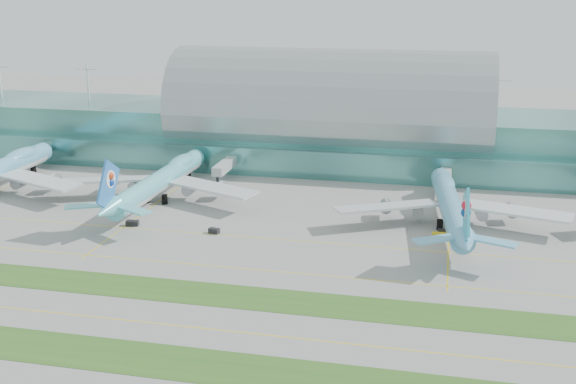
# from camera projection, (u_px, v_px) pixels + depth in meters

# --- Properties ---
(ground) EXTENTS (700.00, 700.00, 0.00)m
(ground) POSITION_uv_depth(u_px,v_px,m) (233.00, 300.00, 157.44)
(ground) COLOR gray
(ground) RESTS_ON ground
(terminal) EXTENTS (340.00, 69.10, 36.00)m
(terminal) POSITION_uv_depth(u_px,v_px,m) (330.00, 126.00, 274.11)
(terminal) COLOR #3D7A75
(terminal) RESTS_ON ground
(grass_strip_near) EXTENTS (420.00, 12.00, 0.08)m
(grass_strip_near) POSITION_uv_depth(u_px,v_px,m) (189.00, 364.00, 131.20)
(grass_strip_near) COLOR #2D591E
(grass_strip_near) RESTS_ON ground
(grass_strip_far) EXTENTS (420.00, 12.00, 0.08)m
(grass_strip_far) POSITION_uv_depth(u_px,v_px,m) (236.00, 296.00, 159.31)
(grass_strip_far) COLOR #2D591E
(grass_strip_far) RESTS_ON ground
(taxiline_b) EXTENTS (420.00, 0.35, 0.01)m
(taxiline_b) POSITION_uv_depth(u_px,v_px,m) (213.00, 329.00, 144.33)
(taxiline_b) COLOR yellow
(taxiline_b) RESTS_ON ground
(taxiline_c) EXTENTS (420.00, 0.35, 0.01)m
(taxiline_c) POSITION_uv_depth(u_px,v_px,m) (255.00, 270.00, 174.31)
(taxiline_c) COLOR yellow
(taxiline_c) RESTS_ON ground
(taxiline_d) EXTENTS (420.00, 0.35, 0.01)m
(taxiline_d) POSITION_uv_depth(u_px,v_px,m) (276.00, 239.00, 194.92)
(taxiline_d) COLOR yellow
(taxiline_d) RESTS_ON ground
(airliner_b) EXTENTS (68.21, 77.33, 21.30)m
(airliner_b) POSITION_uv_depth(u_px,v_px,m) (160.00, 179.00, 228.73)
(airliner_b) COLOR #5DC2CC
(airliner_b) RESTS_ON ground
(airliner_c) EXTENTS (65.89, 75.19, 20.69)m
(airliner_c) POSITION_uv_depth(u_px,v_px,m) (450.00, 204.00, 204.26)
(airliner_c) COLOR #5FAAD1
(airliner_c) RESTS_ON ground
(gse_c) EXTENTS (3.77, 2.38, 1.52)m
(gse_c) POSITION_uv_depth(u_px,v_px,m) (132.00, 223.00, 205.46)
(gse_c) COLOR black
(gse_c) RESTS_ON ground
(gse_d) EXTENTS (3.18, 2.19, 1.45)m
(gse_d) POSITION_uv_depth(u_px,v_px,m) (214.00, 231.00, 199.24)
(gse_d) COLOR black
(gse_d) RESTS_ON ground
(gse_e) EXTENTS (3.92, 1.98, 1.45)m
(gse_e) POSITION_uv_depth(u_px,v_px,m) (439.00, 235.00, 195.68)
(gse_e) COLOR gold
(gse_e) RESTS_ON ground
(gse_f) EXTENTS (3.15, 1.94, 1.46)m
(gse_f) POSITION_uv_depth(u_px,v_px,m) (444.00, 232.00, 198.31)
(gse_f) COLOR black
(gse_f) RESTS_ON ground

